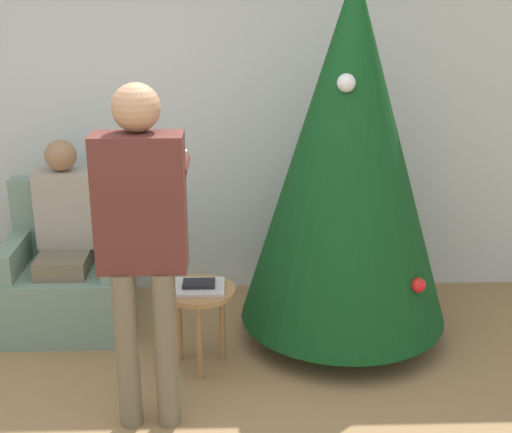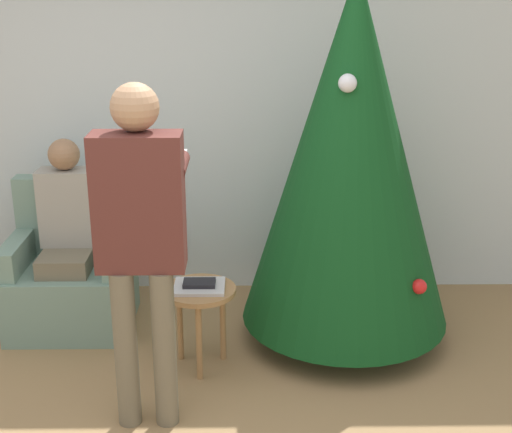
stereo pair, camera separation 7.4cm
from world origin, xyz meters
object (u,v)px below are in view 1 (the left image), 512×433
(christmas_tree, at_px, (348,153))
(side_stool, at_px, (199,301))
(person_standing, at_px, (142,228))
(person_seated, at_px, (64,229))
(armchair, at_px, (70,278))

(christmas_tree, xyz_separation_m, side_stool, (-0.90, -0.36, -0.79))
(person_standing, xyz_separation_m, side_stool, (0.24, 0.51, -0.64))
(christmas_tree, xyz_separation_m, person_seated, (-1.78, 0.19, -0.53))
(christmas_tree, xyz_separation_m, person_standing, (-1.14, -0.87, -0.15))
(armchair, xyz_separation_m, person_seated, (-0.00, -0.03, 0.35))
(person_standing, bearing_deg, armchair, 120.46)
(side_stool, bearing_deg, armchair, 146.86)
(christmas_tree, relative_size, person_seated, 1.83)
(christmas_tree, xyz_separation_m, armchair, (-1.78, 0.21, -0.88))
(armchair, relative_size, person_seated, 0.77)
(christmas_tree, height_order, side_stool, christmas_tree)
(person_seated, height_order, side_stool, person_seated)
(christmas_tree, relative_size, side_stool, 4.52)
(christmas_tree, height_order, person_seated, christmas_tree)
(armchair, height_order, side_stool, armchair)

